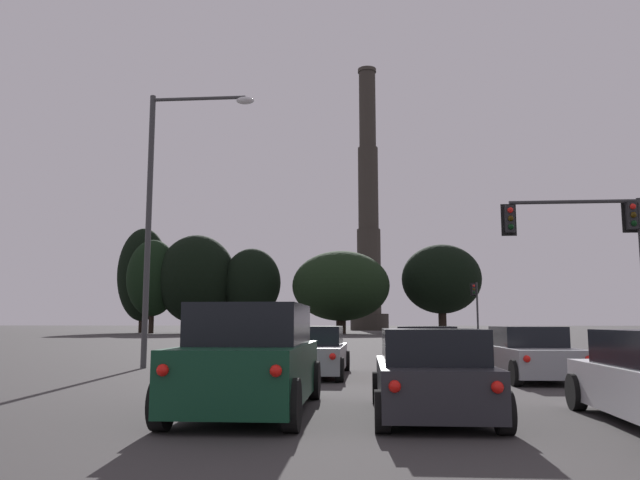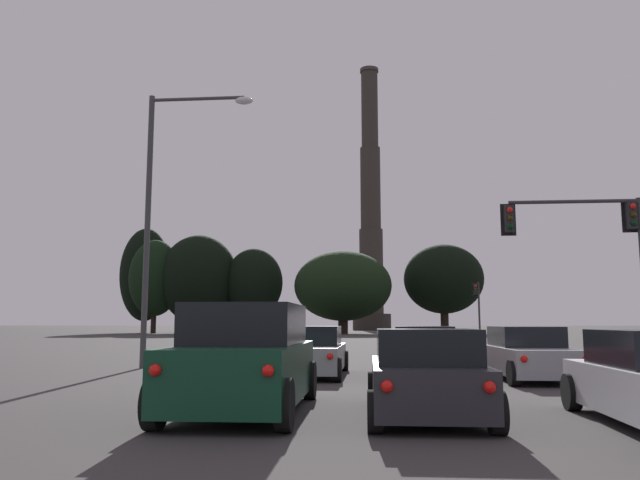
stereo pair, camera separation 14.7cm
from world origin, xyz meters
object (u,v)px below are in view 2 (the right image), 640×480
at_px(sedan_left_lane_front, 311,352).
at_px(traffic_light_far_right, 477,301).
at_px(suv_left_lane_second, 246,359).
at_px(sedan_center_lane_front, 424,353).
at_px(smokestack, 371,225).
at_px(hatchback_center_lane_second, 425,376).
at_px(street_lamp, 164,198).
at_px(sedan_right_lane_front, 527,355).
at_px(traffic_light_overhead_right, 595,237).

height_order(sedan_left_lane_front, traffic_light_far_right, traffic_light_far_right).
xyz_separation_m(suv_left_lane_second, sedan_left_lane_front, (0.37, 7.51, -0.23)).
height_order(sedan_center_lane_front, smokestack, smokestack).
relative_size(hatchback_center_lane_second, street_lamp, 0.43).
distance_m(sedan_right_lane_front, traffic_light_overhead_right, 8.68).
height_order(suv_left_lane_second, smokestack, smokestack).
bearing_deg(suv_left_lane_second, traffic_light_far_right, 75.88).
bearing_deg(hatchback_center_lane_second, sedan_center_lane_front, 85.21).
height_order(suv_left_lane_second, hatchback_center_lane_second, suv_left_lane_second).
distance_m(traffic_light_overhead_right, street_lamp, 16.03).
height_order(suv_left_lane_second, street_lamp, street_lamp).
xyz_separation_m(suv_left_lane_second, sedan_center_lane_front, (3.64, 7.40, -0.23)).
bearing_deg(street_lamp, sedan_left_lane_front, -24.45).
xyz_separation_m(sedan_right_lane_front, hatchback_center_lane_second, (-3.33, -7.20, -0.00)).
distance_m(hatchback_center_lane_second, smokestack, 113.86).
bearing_deg(smokestack, sedan_right_lane_front, -87.35).
xyz_separation_m(hatchback_center_lane_second, street_lamp, (-8.15, 10.35, 5.20)).
height_order(suv_left_lane_second, sedan_right_lane_front, suv_left_lane_second).
bearing_deg(sedan_center_lane_front, sedan_right_lane_front, -9.28).
relative_size(sedan_center_lane_front, street_lamp, 0.50).
distance_m(suv_left_lane_second, traffic_light_far_right, 51.20).
bearing_deg(suv_left_lane_second, hatchback_center_lane_second, -7.15).
xyz_separation_m(suv_left_lane_second, traffic_light_overhead_right, (10.56, 13.28, 3.85)).
xyz_separation_m(sedan_center_lane_front, smokestack, (-2.10, 104.30, 20.15)).
bearing_deg(sedan_left_lane_front, traffic_light_overhead_right, 29.57).
height_order(suv_left_lane_second, traffic_light_overhead_right, traffic_light_overhead_right).
height_order(sedan_right_lane_front, traffic_light_far_right, traffic_light_far_right).
xyz_separation_m(sedan_left_lane_front, smokestack, (1.17, 104.19, 20.15)).
bearing_deg(sedan_right_lane_front, traffic_light_far_right, 80.70).
relative_size(suv_left_lane_second, hatchback_center_lane_second, 1.20).
bearing_deg(traffic_light_far_right, traffic_light_overhead_right, -92.16).
distance_m(sedan_right_lane_front, hatchback_center_lane_second, 7.93).
bearing_deg(hatchback_center_lane_second, traffic_light_overhead_right, 60.64).
xyz_separation_m(hatchback_center_lane_second, traffic_light_far_right, (8.88, 50.07, 2.85)).
bearing_deg(sedan_right_lane_front, sedan_center_lane_front, 166.66).
relative_size(hatchback_center_lane_second, sedan_left_lane_front, 0.88).
distance_m(sedan_right_lane_front, smokestack, 106.89).
height_order(hatchback_center_lane_second, sedan_center_lane_front, hatchback_center_lane_second).
height_order(street_lamp, smokestack, smokestack).
relative_size(sedan_right_lane_front, sedan_left_lane_front, 1.01).
height_order(suv_left_lane_second, sedan_center_lane_front, suv_left_lane_second).
height_order(sedan_right_lane_front, sedan_left_lane_front, same).
xyz_separation_m(hatchback_center_lane_second, traffic_light_overhead_right, (7.50, 13.63, 4.09)).
distance_m(sedan_right_lane_front, sedan_left_lane_front, 6.06).
bearing_deg(traffic_light_overhead_right, suv_left_lane_second, -128.50).
xyz_separation_m(street_lamp, smokestack, (6.63, 101.71, 14.96)).
bearing_deg(sedan_left_lane_front, suv_left_lane_second, -92.76).
distance_m(suv_left_lane_second, sedan_left_lane_front, 7.53).
bearing_deg(traffic_light_overhead_right, sedan_center_lane_front, -139.68).
distance_m(sedan_left_lane_front, sedan_center_lane_front, 3.27).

